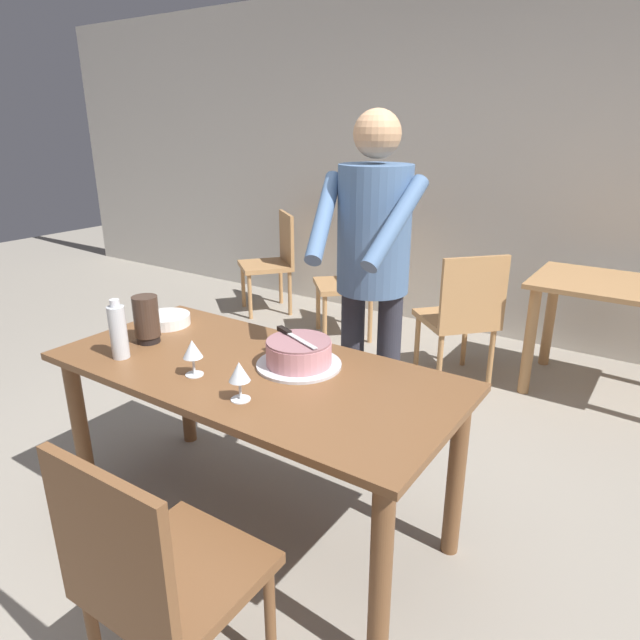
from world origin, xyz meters
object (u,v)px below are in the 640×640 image
(wine_glass_near, at_px, (239,373))
(background_table, at_px, (616,309))
(water_bottle, at_px, (118,331))
(background_chair_0, at_px, (462,314))
(background_chair_2, at_px, (273,259))
(hurricane_lamp, at_px, (147,319))
(person_cutting_cake, at_px, (372,264))
(wine_glass_far, at_px, (193,350))
(main_dining_table, at_px, (253,394))
(chair_near_side, at_px, (157,575))
(cake_on_platter, at_px, (299,354))
(cake_knife, at_px, (289,333))
(background_chair_1, at_px, (353,277))
(plate_stack, at_px, (167,320))

(wine_glass_near, relative_size, background_table, 0.14)
(water_bottle, relative_size, background_chair_0, 0.28)
(background_chair_0, bearing_deg, background_chair_2, 165.08)
(hurricane_lamp, height_order, person_cutting_cake, person_cutting_cake)
(wine_glass_far, distance_m, person_cutting_cake, 0.87)
(main_dining_table, distance_m, water_bottle, 0.61)
(chair_near_side, relative_size, background_table, 0.90)
(hurricane_lamp, relative_size, chair_near_side, 0.23)
(cake_on_platter, relative_size, wine_glass_near, 2.36)
(water_bottle, xyz_separation_m, background_chair_2, (-1.26, 2.57, -0.37))
(main_dining_table, height_order, background_chair_2, background_chair_2)
(chair_near_side, xyz_separation_m, background_table, (0.75, 2.97, 0.09))
(wine_glass_near, xyz_separation_m, water_bottle, (-0.66, 0.01, 0.01))
(main_dining_table, distance_m, cake_knife, 0.28)
(cake_on_platter, distance_m, background_chair_1, 2.32)
(main_dining_table, distance_m, hurricane_lamp, 0.60)
(wine_glass_near, xyz_separation_m, background_chair_0, (0.06, 2.05, -0.36))
(water_bottle, xyz_separation_m, chair_near_side, (0.81, -0.54, -0.37))
(main_dining_table, bearing_deg, plate_stack, 167.29)
(cake_knife, bearing_deg, cake_on_platter, -21.89)
(wine_glass_far, distance_m, background_chair_2, 3.02)
(background_chair_0, xyz_separation_m, background_chair_2, (-1.98, 0.53, 0.00))
(main_dining_table, height_order, plate_stack, plate_stack)
(water_bottle, relative_size, person_cutting_cake, 0.15)
(main_dining_table, distance_m, background_chair_0, 1.84)
(wine_glass_near, height_order, background_chair_0, background_chair_0)
(cake_knife, height_order, background_chair_1, background_chair_1)
(background_table, distance_m, background_chair_0, 0.93)
(person_cutting_cake, bearing_deg, background_chair_1, 122.91)
(cake_knife, distance_m, background_chair_1, 2.28)
(main_dining_table, bearing_deg, hurricane_lamp, -175.04)
(wine_glass_near, bearing_deg, water_bottle, 179.55)
(hurricane_lamp, xyz_separation_m, background_chair_1, (-0.28, 2.24, -0.37))
(main_dining_table, bearing_deg, chair_near_side, -68.74)
(cake_on_platter, bearing_deg, cake_knife, 158.11)
(cake_on_platter, relative_size, chair_near_side, 0.38)
(hurricane_lamp, relative_size, background_chair_2, 0.23)
(background_table, bearing_deg, plate_stack, -129.68)
(person_cutting_cake, height_order, background_chair_1, person_cutting_cake)
(water_bottle, bearing_deg, chair_near_side, -33.72)
(main_dining_table, relative_size, cake_knife, 6.43)
(cake_on_platter, distance_m, hurricane_lamp, 0.72)
(wine_glass_far, relative_size, background_chair_1, 0.16)
(chair_near_side, height_order, background_table, chair_near_side)
(chair_near_side, xyz_separation_m, background_chair_0, (-0.09, 2.58, 0.00))
(background_chair_2, bearing_deg, chair_near_side, -56.38)
(background_chair_1, bearing_deg, cake_on_platter, -64.79)
(cake_on_platter, height_order, cake_knife, cake_knife)
(plate_stack, bearing_deg, cake_on_platter, -2.36)
(background_chair_0, xyz_separation_m, background_chair_1, (-1.04, 0.38, 0.00))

